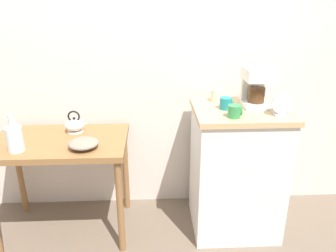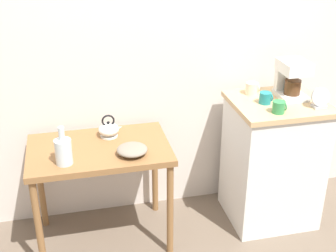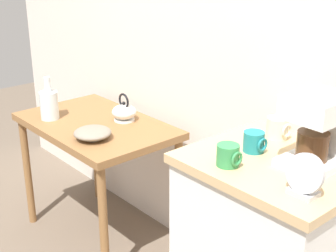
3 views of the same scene
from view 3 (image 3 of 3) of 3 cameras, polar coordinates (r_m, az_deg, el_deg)
name	(u,v)px [view 3 (image 3 of 3)]	position (r m, az deg, el deg)	size (l,w,h in m)	color
back_wall	(254,5)	(2.27, 10.03, 13.83)	(4.40, 0.10, 2.80)	silver
wooden_table	(97,138)	(2.75, -8.37, -1.40)	(0.90, 0.57, 0.73)	olive
bowl_stoneware	(93,133)	(2.48, -8.83, -0.81)	(0.19, 0.19, 0.06)	gray
teakettle	(124,112)	(2.71, -5.14, 1.65)	(0.17, 0.14, 0.16)	white
glass_carafe_vase	(49,104)	(2.79, -13.77, 2.50)	(0.10, 0.10, 0.24)	silver
coffee_maker	(320,127)	(1.75, 17.34, -0.07)	(0.18, 0.22, 0.26)	white
mug_tall_green	(228,155)	(1.71, 7.08, -3.44)	(0.09, 0.08, 0.08)	#338C4C
mug_small_cream	(278,128)	(1.98, 12.75, -0.22)	(0.09, 0.09, 0.08)	beige
mug_dark_teal	(254,142)	(1.83, 10.07, -1.84)	(0.09, 0.08, 0.08)	teal
table_clock	(305,178)	(1.55, 15.73, -5.85)	(0.13, 0.06, 0.14)	#B2B5BA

